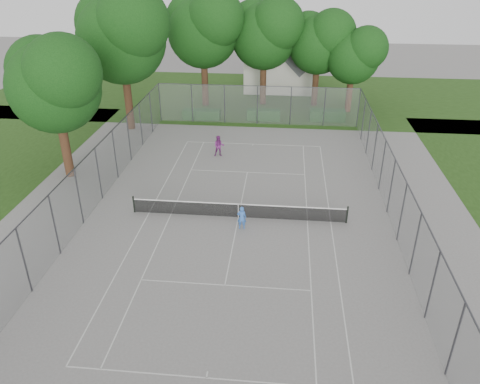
# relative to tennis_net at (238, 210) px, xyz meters

# --- Properties ---
(ground) EXTENTS (120.00, 120.00, 0.00)m
(ground) POSITION_rel_tennis_net_xyz_m (0.00, 0.00, -0.51)
(ground) COLOR slate
(ground) RESTS_ON ground
(grass_far) EXTENTS (60.00, 20.00, 0.00)m
(grass_far) POSITION_rel_tennis_net_xyz_m (0.00, 26.00, -0.51)
(grass_far) COLOR #204012
(grass_far) RESTS_ON ground
(court_markings) EXTENTS (11.03, 23.83, 0.01)m
(court_markings) POSITION_rel_tennis_net_xyz_m (0.00, 0.00, -0.50)
(court_markings) COLOR silver
(court_markings) RESTS_ON ground
(tennis_net) EXTENTS (12.87, 0.10, 1.10)m
(tennis_net) POSITION_rel_tennis_net_xyz_m (0.00, 0.00, 0.00)
(tennis_net) COLOR black
(tennis_net) RESTS_ON ground
(perimeter_fence) EXTENTS (18.08, 34.08, 3.52)m
(perimeter_fence) POSITION_rel_tennis_net_xyz_m (0.00, 0.00, 1.30)
(perimeter_fence) COLOR #38383D
(perimeter_fence) RESTS_ON ground
(tree_far_left) EXTENTS (7.83, 7.15, 11.26)m
(tree_far_left) POSITION_rel_tennis_net_xyz_m (-5.57, 22.21, 7.23)
(tree_far_left) COLOR #3A2215
(tree_far_left) RESTS_ON ground
(tree_far_midleft) EXTENTS (7.34, 6.70, 10.56)m
(tree_far_midleft) POSITION_rel_tennis_net_xyz_m (0.25, 23.20, 6.74)
(tree_far_midleft) COLOR #3A2215
(tree_far_midleft) RESTS_ON ground
(tree_far_midright) EXTENTS (6.60, 6.03, 9.49)m
(tree_far_midright) POSITION_rel_tennis_net_xyz_m (5.52, 23.30, 6.00)
(tree_far_midright) COLOR #3A2215
(tree_far_midright) RESTS_ON ground
(tree_far_right) EXTENTS (5.73, 5.23, 8.24)m
(tree_far_right) POSITION_rel_tennis_net_xyz_m (8.73, 21.50, 5.14)
(tree_far_right) COLOR #3A2215
(tree_far_right) RESTS_ON ground
(tree_side_back) EXTENTS (8.40, 7.67, 12.08)m
(tree_side_back) POSITION_rel_tennis_net_xyz_m (-11.04, 14.57, 7.79)
(tree_side_back) COLOR #3A2215
(tree_side_back) RESTS_ON ground
(tree_side_front) EXTENTS (6.91, 6.31, 9.94)m
(tree_side_front) POSITION_rel_tennis_net_xyz_m (-12.42, 4.63, 6.31)
(tree_side_front) COLOR #3A2215
(tree_side_front) RESTS_ON ground
(hedge_left) EXTENTS (3.50, 1.05, 0.88)m
(hedge_left) POSITION_rel_tennis_net_xyz_m (-5.30, 17.89, -0.07)
(hedge_left) COLOR #174315
(hedge_left) RESTS_ON ground
(hedge_mid) EXTENTS (3.09, 0.88, 0.97)m
(hedge_mid) POSITION_rel_tennis_net_xyz_m (0.53, 18.13, -0.03)
(hedge_mid) COLOR #174315
(hedge_mid) RESTS_ON ground
(hedge_right) EXTENTS (3.27, 1.20, 0.98)m
(hedge_right) POSITION_rel_tennis_net_xyz_m (6.47, 18.58, -0.02)
(hedge_right) COLOR #174315
(hedge_right) RESTS_ON ground
(house) EXTENTS (8.06, 6.24, 10.03)m
(house) POSITION_rel_tennis_net_xyz_m (1.90, 29.48, 3.53)
(house) COLOR silver
(house) RESTS_ON ground
(girl_player) EXTENTS (0.53, 0.36, 1.42)m
(girl_player) POSITION_rel_tennis_net_xyz_m (0.32, -1.20, 0.20)
(girl_player) COLOR blue
(girl_player) RESTS_ON ground
(woman_player) EXTENTS (0.88, 0.74, 1.65)m
(woman_player) POSITION_rel_tennis_net_xyz_m (-2.44, 9.17, 0.31)
(woman_player) COLOR #7A2875
(woman_player) RESTS_ON ground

